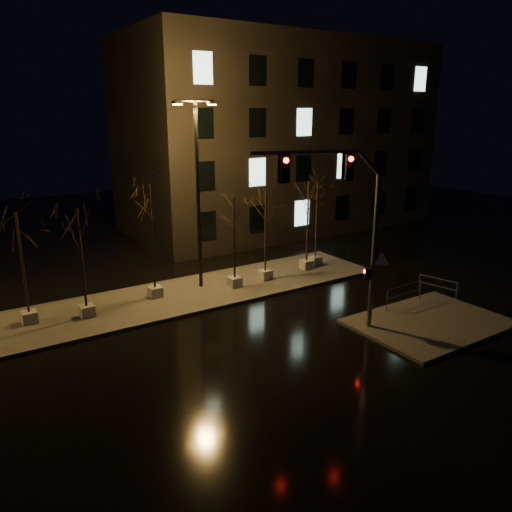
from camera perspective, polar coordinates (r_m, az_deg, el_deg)
ground at (r=22.42m, az=-0.28°, el=-8.96°), size 90.00×90.00×0.00m
median at (r=27.25m, az=-7.12°, el=-4.25°), size 22.00×5.00×0.15m
sidewalk_corner at (r=24.79m, az=19.21°, el=-7.19°), size 7.00×5.00×0.15m
building at (r=43.11m, az=2.55°, el=13.47°), size 25.00×12.00×15.00m
tree_0 at (r=24.28m, az=-25.48°, el=1.84°), size 1.80×1.80×5.30m
tree_1 at (r=24.04m, az=-19.56°, el=2.41°), size 1.80×1.80×5.33m
tree_2 at (r=25.64m, az=-11.97°, el=5.03°), size 1.80×1.80×6.03m
tree_3 at (r=26.80m, az=-2.54°, el=4.48°), size 1.80×1.80×5.20m
tree_4 at (r=27.99m, az=1.11°, el=5.24°), size 1.80×1.80×5.36m
tree_5 at (r=30.11m, az=5.99°, el=6.27°), size 1.80×1.80×5.59m
tree_6 at (r=30.99m, az=7.00°, el=6.19°), size 1.80×1.80×5.36m
traffic_signal_mast at (r=21.39m, az=10.54°, el=4.62°), size 6.13×2.25×7.90m
streetlight_main at (r=26.72m, az=-6.68°, el=8.26°), size 2.49×0.40×9.96m
guard_rail_a at (r=26.01m, az=16.60°, el=-3.97°), size 2.55×0.13×1.10m
guard_rail_b at (r=27.89m, az=20.05°, el=-3.09°), size 0.53×2.04×0.99m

